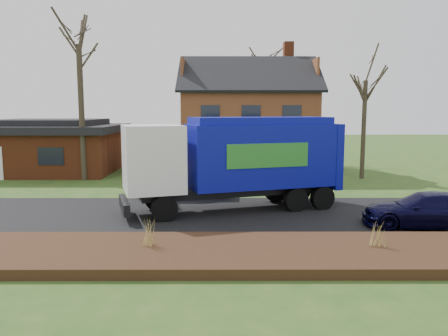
{
  "coord_description": "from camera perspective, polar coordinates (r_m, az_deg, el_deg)",
  "views": [
    {
      "loc": [
        0.19,
        -17.75,
        4.35
      ],
      "look_at": [
        0.25,
        2.5,
        1.65
      ],
      "focal_mm": 35.0,
      "sensor_mm": 36.0,
      "label": 1
    }
  ],
  "objects": [
    {
      "name": "road",
      "position": [
        18.27,
        -0.76,
        -6.14
      ],
      "size": [
        80.0,
        7.0,
        0.02
      ],
      "primitive_type": "cube",
      "color": "black",
      "rests_on": "ground"
    },
    {
      "name": "grass_clump_mid",
      "position": [
        13.4,
        -9.72,
        -8.18
      ],
      "size": [
        0.31,
        0.26,
        0.87
      ],
      "color": "tan",
      "rests_on": "mulch_verge"
    },
    {
      "name": "tree_back",
      "position": [
        39.3,
        5.38,
        14.78
      ],
      "size": [
        3.52,
        3.52,
        11.14
      ],
      "color": "#433228",
      "rests_on": "ground"
    },
    {
      "name": "tree_front_west",
      "position": [
        28.81,
        -18.56,
        17.45
      ],
      "size": [
        3.87,
        3.87,
        11.49
      ],
      "color": "#393022",
      "rests_on": "ground"
    },
    {
      "name": "ranch_house",
      "position": [
        33.17,
        -21.76,
        2.67
      ],
      "size": [
        9.8,
        8.2,
        3.7
      ],
      "color": "brown",
      "rests_on": "ground"
    },
    {
      "name": "silver_sedan",
      "position": [
        22.14,
        -5.41,
        -1.74
      ],
      "size": [
        4.73,
        1.76,
        1.55
      ],
      "primitive_type": "imported",
      "rotation": [
        0.0,
        0.0,
        1.55
      ],
      "color": "#B2B5BA",
      "rests_on": "ground"
    },
    {
      "name": "garbage_truck",
      "position": [
        18.85,
        1.92,
        1.44
      ],
      "size": [
        9.75,
        5.21,
        4.04
      ],
      "rotation": [
        0.0,
        0.0,
        0.3
      ],
      "color": "black",
      "rests_on": "ground"
    },
    {
      "name": "mulch_verge",
      "position": [
        13.14,
        -1.0,
        -11.04
      ],
      "size": [
        80.0,
        3.5,
        0.3
      ],
      "primitive_type": "cube",
      "color": "black",
      "rests_on": "ground"
    },
    {
      "name": "ground",
      "position": [
        18.27,
        -0.76,
        -6.17
      ],
      "size": [
        120.0,
        120.0,
        0.0
      ],
      "primitive_type": "plane",
      "color": "#294C19",
      "rests_on": "ground"
    },
    {
      "name": "grass_clump_east",
      "position": [
        13.89,
        19.51,
        -8.18
      ],
      "size": [
        0.3,
        0.25,
        0.76
      ],
      "color": "tan",
      "rests_on": "mulch_verge"
    },
    {
      "name": "navy_wagon",
      "position": [
        17.94,
        24.82,
        -5.0
      ],
      "size": [
        4.79,
        2.63,
        1.31
      ],
      "primitive_type": "imported",
      "rotation": [
        0.0,
        0.0,
        -1.75
      ],
      "color": "black",
      "rests_on": "ground"
    },
    {
      "name": "tree_front_east",
      "position": [
        29.1,
        18.1,
        12.78
      ],
      "size": [
        3.17,
        3.17,
        8.82
      ],
      "color": "#3B3223",
      "rests_on": "ground"
    },
    {
      "name": "main_house",
      "position": [
        31.69,
        2.2,
        7.01
      ],
      "size": [
        12.95,
        8.95,
        9.26
      ],
      "color": "beige",
      "rests_on": "ground"
    }
  ]
}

